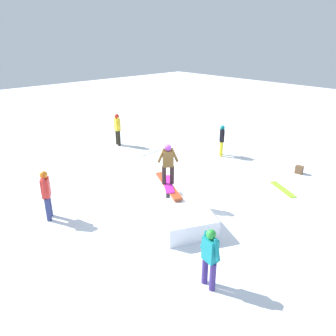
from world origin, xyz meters
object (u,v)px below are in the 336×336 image
object	(u,v)px
bystander_black	(222,139)
bystander_red	(46,192)
main_rider_on_rail	(168,165)
bystander_teal	(210,255)
loose_snowboard_lime	(283,189)
loose_snowboard_white	(148,153)
rail_feature	(168,187)
backpack_on_snow	(299,170)
bystander_yellow	(117,128)

from	to	relation	value
bystander_black	bystander_red	world-z (taller)	bystander_red
main_rider_on_rail	bystander_teal	bearing A→B (deg)	-173.32
bystander_teal	loose_snowboard_lime	bearing A→B (deg)	113.33
bystander_red	loose_snowboard_lime	distance (m)	8.42
bystander_teal	loose_snowboard_white	world-z (taller)	bystander_teal
rail_feature	backpack_on_snow	xyz separation A→B (m)	(-1.86, -5.79, -0.43)
main_rider_on_rail	loose_snowboard_white	xyz separation A→B (m)	(4.40, -2.71, -1.41)
bystander_black	bystander_red	distance (m)	8.59
loose_snowboard_white	loose_snowboard_lime	xyz separation A→B (m)	(-6.59, -1.18, 0.00)
rail_feature	loose_snowboard_lime	bearing A→B (deg)	-93.96
backpack_on_snow	bystander_yellow	bearing A→B (deg)	-167.55
bystander_teal	backpack_on_snow	bearing A→B (deg)	112.45
bystander_teal	bystander_black	size ratio (longest dim) A/B	1.03
loose_snowboard_white	bystander_yellow	bearing A→B (deg)	-85.80
rail_feature	main_rider_on_rail	xyz separation A→B (m)	(0.00, 0.00, 0.83)
rail_feature	bystander_black	xyz separation A→B (m)	(1.77, -5.13, 0.24)
main_rider_on_rail	loose_snowboard_lime	bearing A→B (deg)	-82.88
bystander_red	backpack_on_snow	world-z (taller)	bystander_red
main_rider_on_rail	bystander_red	bearing A→B (deg)	98.98
rail_feature	loose_snowboard_white	xyz separation A→B (m)	(4.40, -2.71, -0.58)
rail_feature	bystander_teal	xyz separation A→B (m)	(-3.62, 2.08, 0.27)
loose_snowboard_white	bystander_black	bearing A→B (deg)	128.63
bystander_teal	bystander_red	size ratio (longest dim) A/B	0.95
bystander_black	bystander_yellow	world-z (taller)	bystander_yellow
rail_feature	bystander_red	size ratio (longest dim) A/B	1.29
rail_feature	bystander_teal	world-z (taller)	bystander_teal
bystander_black	backpack_on_snow	distance (m)	3.75
bystander_yellow	backpack_on_snow	distance (m)	9.02
loose_snowboard_lime	backpack_on_snow	distance (m)	1.94
loose_snowboard_white	loose_snowboard_lime	size ratio (longest dim) A/B	1.00
backpack_on_snow	bystander_black	bearing A→B (deg)	-179.25
bystander_teal	loose_snowboard_white	xyz separation A→B (m)	(8.02, -4.78, -0.85)
loose_snowboard_white	loose_snowboard_lime	bearing A→B (deg)	96.16
bystander_black	backpack_on_snow	xyz separation A→B (m)	(-3.63, -0.67, -0.67)
bystander_yellow	loose_snowboard_lime	distance (m)	8.83
backpack_on_snow	main_rider_on_rail	bearing A→B (deg)	-117.45
loose_snowboard_lime	bystander_teal	bearing A→B (deg)	-48.42
rail_feature	bystander_yellow	bearing A→B (deg)	4.99
bystander_red	bystander_yellow	distance (m)	7.50
bystander_yellow	main_rider_on_rail	bearing A→B (deg)	174.28
bystander_teal	backpack_on_snow	world-z (taller)	bystander_teal
loose_snowboard_lime	bystander_red	bearing A→B (deg)	-90.43
main_rider_on_rail	loose_snowboard_lime	world-z (taller)	main_rider_on_rail
main_rider_on_rail	bystander_yellow	world-z (taller)	main_rider_on_rail
bystander_red	bystander_black	bearing A→B (deg)	120.92
main_rider_on_rail	loose_snowboard_lime	distance (m)	4.68
bystander_red	main_rider_on_rail	bearing A→B (deg)	93.62
bystander_black	rail_feature	bearing A→B (deg)	157.89
main_rider_on_rail	loose_snowboard_white	bearing A→B (deg)	4.88
bystander_black	bystander_teal	bearing A→B (deg)	175.65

